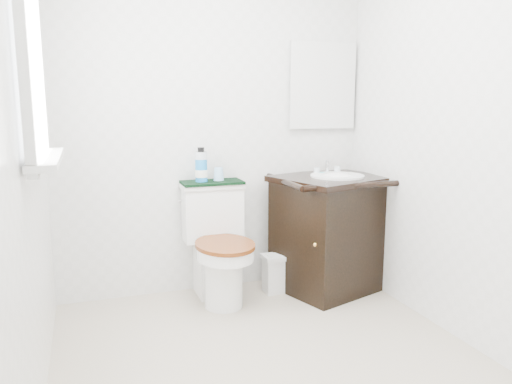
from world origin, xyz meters
TOP-DOWN VIEW (x-y plane):
  - floor at (0.00, 0.00)m, footprint 2.40×2.40m
  - wall_back at (0.00, 1.20)m, footprint 2.40×0.00m
  - wall_front at (0.00, -1.20)m, footprint 2.40×0.00m
  - wall_left at (-1.10, 0.00)m, footprint 0.00×2.40m
  - wall_right at (1.10, 0.00)m, footprint 0.00×2.40m
  - window at (-1.07, 0.25)m, footprint 0.02×0.70m
  - mirror at (0.82, 1.18)m, footprint 0.50×0.02m
  - toilet at (-0.05, 0.97)m, footprint 0.42×0.62m
  - vanity at (0.77, 0.90)m, footprint 0.88×0.81m
  - trash_bin at (0.37, 0.95)m, footprint 0.19×0.15m
  - towel at (-0.05, 1.09)m, footprint 0.41×0.22m
  - mouthwash_bottle at (-0.12, 1.09)m, footprint 0.08×0.08m
  - cup at (0.00, 1.11)m, footprint 0.07×0.07m
  - soap_bar at (0.74, 1.02)m, footprint 0.06×0.04m

SIDE VIEW (x-z plane):
  - floor at x=0.00m, z-range 0.00..0.00m
  - trash_bin at x=0.37m, z-range 0.00..0.28m
  - toilet at x=-0.05m, z-range -0.05..0.74m
  - vanity at x=0.77m, z-range -0.03..0.89m
  - towel at x=-0.05m, z-range 0.78..0.80m
  - soap_bar at x=0.74m, z-range 0.82..0.84m
  - cup at x=0.00m, z-range 0.80..0.89m
  - mouthwash_bottle at x=-0.12m, z-range 0.79..1.02m
  - wall_back at x=0.00m, z-range 0.00..2.40m
  - wall_front at x=0.00m, z-range 0.00..2.40m
  - wall_left at x=-1.10m, z-range 0.00..2.40m
  - wall_right at x=1.10m, z-range 0.00..2.40m
  - mirror at x=0.82m, z-range 1.15..1.75m
  - window at x=-1.07m, z-range 1.10..2.00m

